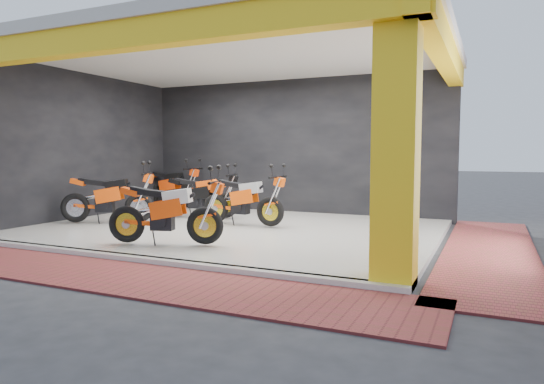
{
  "coord_description": "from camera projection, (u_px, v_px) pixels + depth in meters",
  "views": [
    {
      "loc": [
        4.8,
        -6.62,
        1.62
      ],
      "look_at": [
        1.1,
        1.5,
        0.9
      ],
      "focal_mm": 32.0,
      "sensor_mm": 36.0,
      "label": 1
    }
  ],
  "objects": [
    {
      "name": "moto_row_d",
      "position": [
        188.0,
        185.0,
        13.29
      ],
      "size": [
        2.19,
        0.94,
        1.31
      ],
      "primitive_type": null,
      "rotation": [
        0.0,
        0.0,
        -0.07
      ],
      "color": "#FF420A",
      "rests_on": "showroom_floor"
    },
    {
      "name": "moto_row_a",
      "position": [
        270.0,
        197.0,
        9.84
      ],
      "size": [
        2.08,
        0.86,
        1.25
      ],
      "primitive_type": null,
      "rotation": [
        0.0,
        0.0,
        -0.05
      ],
      "color": "#FF550A",
      "rests_on": "showroom_floor"
    },
    {
      "name": "header_beam_right",
      "position": [
        444.0,
        51.0,
        8.01
      ],
      "size": [
        0.3,
        6.4,
        0.4
      ],
      "primitive_type": "cube",
      "color": "yellow",
      "rests_on": "corner_column"
    },
    {
      "name": "paver_right",
      "position": [
        489.0,
        251.0,
        7.95
      ],
      "size": [
        1.4,
        7.0,
        0.03
      ],
      "primitive_type": "cube",
      "color": "maroon",
      "rests_on": "ground"
    },
    {
      "name": "paver_front",
      "position": [
        95.0,
        273.0,
        6.48
      ],
      "size": [
        9.0,
        1.4,
        0.03
      ],
      "primitive_type": "cube",
      "color": "maroon",
      "rests_on": "ground"
    },
    {
      "name": "showroom_ceiling",
      "position": [
        232.0,
        53.0,
        9.64
      ],
      "size": [
        8.4,
        6.4,
        0.2
      ],
      "primitive_type": "cube",
      "color": "beige",
      "rests_on": "corner_column"
    },
    {
      "name": "header_beam_front",
      "position": [
        130.0,
        36.0,
        6.94
      ],
      "size": [
        8.4,
        0.3,
        0.4
      ],
      "primitive_type": "cube",
      "color": "yellow",
      "rests_on": "corner_column"
    },
    {
      "name": "moto_hero",
      "position": [
        205.0,
        207.0,
        7.91
      ],
      "size": [
        2.2,
        1.35,
        1.26
      ],
      "primitive_type": null,
      "rotation": [
        0.0,
        0.0,
        0.31
      ],
      "color": "#F1470A",
      "rests_on": "showroom_floor"
    },
    {
      "name": "ground",
      "position": [
        175.0,
        250.0,
        8.12
      ],
      "size": [
        80.0,
        80.0,
        0.0
      ],
      "primitive_type": "plane",
      "color": "#2D2D30",
      "rests_on": "ground"
    },
    {
      "name": "back_wall",
      "position": [
        291.0,
        148.0,
        12.6
      ],
      "size": [
        8.2,
        0.2,
        3.5
      ],
      "primitive_type": "cube",
      "color": "black",
      "rests_on": "ground"
    },
    {
      "name": "moto_row_c",
      "position": [
        225.0,
        193.0,
        11.12
      ],
      "size": [
        2.11,
        1.13,
        1.22
      ],
      "primitive_type": null,
      "rotation": [
        0.0,
        0.0,
        0.2
      ],
      "color": "black",
      "rests_on": "showroom_floor"
    },
    {
      "name": "showroom_floor",
      "position": [
        233.0,
        230.0,
        9.93
      ],
      "size": [
        8.0,
        6.0,
        0.1
      ],
      "primitive_type": "cube",
      "color": "white",
      "rests_on": "ground"
    },
    {
      "name": "left_wall",
      "position": [
        81.0,
        147.0,
        11.48
      ],
      "size": [
        0.2,
        6.2,
        3.5
      ],
      "primitive_type": "cube",
      "color": "black",
      "rests_on": "ground"
    },
    {
      "name": "floor_kerb",
      "position": [
        134.0,
        259.0,
        7.19
      ],
      "size": [
        8.0,
        0.2,
        0.1
      ],
      "primitive_type": "cube",
      "color": "white",
      "rests_on": "ground"
    },
    {
      "name": "corner_column",
      "position": [
        396.0,
        142.0,
        5.75
      ],
      "size": [
        0.5,
        0.5,
        3.5
      ],
      "primitive_type": "cube",
      "color": "yellow",
      "rests_on": "ground"
    },
    {
      "name": "moto_row_b",
      "position": [
        139.0,
        193.0,
        10.47
      ],
      "size": [
        2.24,
        1.64,
        1.29
      ],
      "primitive_type": null,
      "rotation": [
        0.0,
        0.0,
        0.46
      ],
      "color": "#FF500A",
      "rests_on": "showroom_floor"
    }
  ]
}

